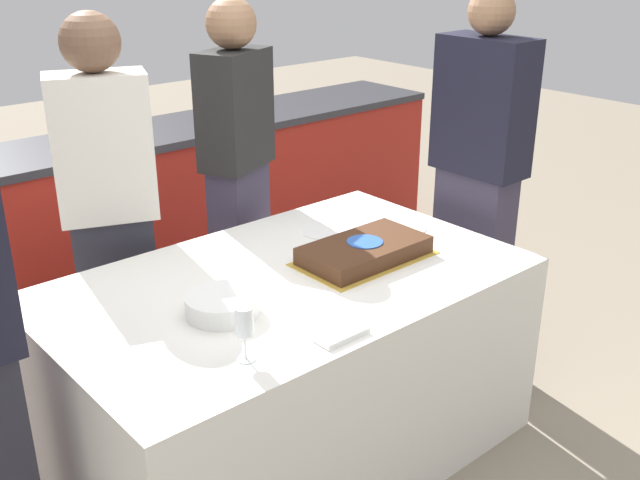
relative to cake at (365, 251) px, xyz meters
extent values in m
plane|color=gray|center=(-0.32, 0.07, -0.79)|extent=(14.00, 14.00, 0.00)
cube|color=#A82319|center=(-0.32, 1.67, -0.35)|extent=(4.40, 0.55, 0.88)
cube|color=#2D2D33|center=(-0.32, 1.67, 0.11)|extent=(4.40, 0.58, 0.04)
cube|color=white|center=(-0.32, 0.07, -0.41)|extent=(1.71, 1.05, 0.76)
cube|color=gold|center=(0.00, 0.00, -0.03)|extent=(0.52, 0.30, 0.00)
cube|color=#472816|center=(0.00, 0.00, 0.00)|extent=(0.48, 0.26, 0.07)
cylinder|color=#2D5BB7|center=(0.00, 0.00, 0.04)|extent=(0.14, 0.14, 0.00)
cylinder|color=white|center=(-0.65, -0.01, 0.00)|extent=(0.24, 0.24, 0.07)
cylinder|color=white|center=(-0.75, -0.29, -0.03)|extent=(0.06, 0.06, 0.00)
cylinder|color=white|center=(-0.75, -0.29, 0.01)|extent=(0.01, 0.01, 0.08)
cylinder|color=white|center=(-0.75, -0.29, 0.09)|extent=(0.05, 0.05, 0.09)
cylinder|color=white|center=(0.08, 0.31, -0.03)|extent=(0.21, 0.21, 0.00)
cylinder|color=white|center=(0.34, 0.13, -0.03)|extent=(0.21, 0.21, 0.00)
cube|color=white|center=(-0.46, -0.37, -0.02)|extent=(0.17, 0.09, 0.02)
cube|color=#383347|center=(0.00, 0.81, -0.32)|extent=(0.33, 0.26, 0.93)
cube|color=black|center=(0.00, 0.81, 0.40)|extent=(0.39, 0.32, 0.51)
sphere|color=#936B4C|center=(0.00, 0.81, 0.76)|extent=(0.21, 0.21, 0.21)
cube|color=#383347|center=(0.75, 0.07, -0.33)|extent=(0.16, 0.34, 0.93)
cube|color=black|center=(0.75, 0.07, 0.43)|extent=(0.20, 0.40, 0.57)
sphere|color=#936B4C|center=(0.75, 0.07, 0.81)|extent=(0.19, 0.19, 0.19)
cube|color=#282833|center=(-0.62, 0.81, -0.37)|extent=(0.35, 0.27, 0.85)
cube|color=silver|center=(-0.62, 0.81, 0.34)|extent=(0.42, 0.32, 0.57)
sphere|color=brown|center=(-0.62, 0.81, 0.74)|extent=(0.22, 0.22, 0.22)
camera|label=1|loc=(-1.81, -1.83, 1.12)|focal=42.00mm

